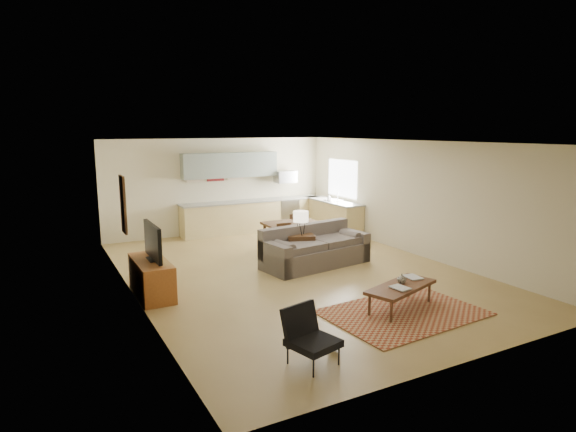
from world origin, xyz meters
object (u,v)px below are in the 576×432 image
coffee_table (401,297)px  console_table (301,250)px  tv_credenza (151,278)px  armchair (313,337)px  dining_table (291,235)px  sofa (316,246)px

coffee_table → console_table: console_table is taller
tv_credenza → console_table: bearing=7.3°
console_table → armchair: bearing=-97.7°
tv_credenza → dining_table: 4.25m
tv_credenza → console_table: size_ratio=2.08×
coffee_table → dining_table: (0.36, 4.47, 0.13)m
armchair → dining_table: size_ratio=0.55×
coffee_table → armchair: bearing=-175.7°
console_table → sofa: bearing=-13.8°
dining_table → armchair: bearing=-114.1°
coffee_table → console_table: size_ratio=2.06×
armchair → tv_credenza: size_ratio=0.52×
sofa → dining_table: 1.60m
sofa → console_table: bearing=138.1°
sofa → console_table: sofa is taller
armchair → console_table: bearing=47.9°
sofa → coffee_table: size_ratio=1.79×
coffee_table → dining_table: size_ratio=1.04×
dining_table → tv_credenza: bearing=-153.0°
tv_credenza → console_table: console_table is taller
coffee_table → console_table: bearing=74.5°
sofa → tv_credenza: size_ratio=1.76×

